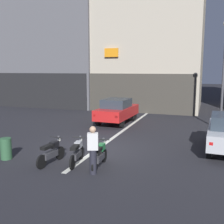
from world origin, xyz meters
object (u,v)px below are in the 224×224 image
at_px(car_red_crossing_near, 117,110).
at_px(trash_bin, 6,149).
at_px(motorcycle_silver_row_left_mid, 77,152).
at_px(street_lamp, 224,64).
at_px(motorcycle_green_row_centre, 100,155).
at_px(motorcycle_black_row_leftmost, 51,152).
at_px(person_by_motorcycles, 93,150).

xyz_separation_m(car_red_crossing_near, trash_bin, (-1.89, -8.36, -0.46)).
distance_m(car_red_crossing_near, motorcycle_silver_row_left_mid, 8.01).
distance_m(street_lamp, motorcycle_green_row_centre, 9.79).
height_order(motorcycle_silver_row_left_mid, trash_bin, motorcycle_silver_row_left_mid).
bearing_deg(street_lamp, motorcycle_silver_row_left_mid, -123.65).
height_order(street_lamp, motorcycle_black_row_leftmost, street_lamp).
bearing_deg(motorcycle_green_row_centre, motorcycle_silver_row_left_mid, 179.02).
relative_size(person_by_motorcycles, trash_bin, 1.96).
bearing_deg(trash_bin, car_red_crossing_near, 77.25).
bearing_deg(motorcycle_green_row_centre, street_lamp, 61.23).
bearing_deg(motorcycle_silver_row_left_mid, trash_bin, -171.67).
bearing_deg(motorcycle_black_row_leftmost, motorcycle_green_row_centre, 8.85).
distance_m(car_red_crossing_near, person_by_motorcycles, 8.88).
xyz_separation_m(motorcycle_green_row_centre, person_by_motorcycles, (0.04, -0.70, 0.40)).
distance_m(car_red_crossing_near, motorcycle_green_row_centre, 8.19).
xyz_separation_m(motorcycle_black_row_leftmost, motorcycle_green_row_centre, (1.85, 0.29, 0.00)).
xyz_separation_m(car_red_crossing_near, motorcycle_green_row_centre, (1.97, -7.94, -0.43)).
bearing_deg(motorcycle_silver_row_left_mid, street_lamp, 56.35).
height_order(motorcycle_green_row_centre, person_by_motorcycles, person_by_motorcycles).
relative_size(street_lamp, person_by_motorcycles, 3.74).
distance_m(car_red_crossing_near, street_lamp, 7.04).
xyz_separation_m(motorcycle_black_row_leftmost, person_by_motorcycles, (1.89, -0.42, 0.40)).
relative_size(motorcycle_black_row_leftmost, motorcycle_silver_row_left_mid, 1.01).
bearing_deg(trash_bin, street_lamp, 45.64).
height_order(motorcycle_black_row_leftmost, motorcycle_green_row_centre, same).
bearing_deg(person_by_motorcycles, car_red_crossing_near, 103.05).
height_order(car_red_crossing_near, motorcycle_black_row_leftmost, car_red_crossing_near).
relative_size(street_lamp, motorcycle_green_row_centre, 3.74).
distance_m(street_lamp, motorcycle_black_row_leftmost, 10.97).
distance_m(motorcycle_silver_row_left_mid, person_by_motorcycles, 1.27).
bearing_deg(person_by_motorcycles, motorcycle_silver_row_left_mid, 143.39).
distance_m(motorcycle_black_row_leftmost, motorcycle_silver_row_left_mid, 0.97).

